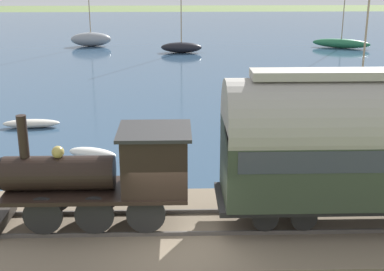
{
  "coord_description": "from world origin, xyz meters",
  "views": [
    {
      "loc": [
        -13.6,
        -0.09,
        7.91
      ],
      "look_at": [
        4.34,
        -0.61,
        2.19
      ],
      "focal_mm": 50.0,
      "sensor_mm": 36.0,
      "label": 1
    }
  ],
  "objects_px": {
    "passenger_coach": "(372,141)",
    "rowboat_far_out": "(250,136)",
    "rowboat_near_shore": "(93,154)",
    "sailboat_teal": "(358,113)",
    "steam_locomotive": "(114,170)",
    "sailboat_green": "(341,43)",
    "sailboat_gray": "(91,39)",
    "rowboat_off_pier": "(31,123)",
    "sailboat_black": "(181,47)"
  },
  "relations": [
    {
      "from": "rowboat_near_shore",
      "to": "sailboat_teal",
      "type": "bearing_deg",
      "value": -48.03
    },
    {
      "from": "passenger_coach",
      "to": "sailboat_green",
      "type": "relative_size",
      "value": 1.12
    },
    {
      "from": "steam_locomotive",
      "to": "sailboat_teal",
      "type": "distance_m",
      "value": 16.63
    },
    {
      "from": "passenger_coach",
      "to": "rowboat_near_shore",
      "type": "xyz_separation_m",
      "value": [
        7.0,
        9.3,
        -2.77
      ]
    },
    {
      "from": "steam_locomotive",
      "to": "sailboat_teal",
      "type": "relative_size",
      "value": 0.9
    },
    {
      "from": "sailboat_black",
      "to": "rowboat_off_pier",
      "type": "bearing_deg",
      "value": 167.03
    },
    {
      "from": "sailboat_gray",
      "to": "rowboat_far_out",
      "type": "relative_size",
      "value": 3.81
    },
    {
      "from": "sailboat_gray",
      "to": "rowboat_near_shore",
      "type": "distance_m",
      "value": 34.04
    },
    {
      "from": "passenger_coach",
      "to": "sailboat_green",
      "type": "xyz_separation_m",
      "value": [
        38.69,
        -10.84,
        -2.51
      ]
    },
    {
      "from": "sailboat_teal",
      "to": "sailboat_green",
      "type": "relative_size",
      "value": 0.81
    },
    {
      "from": "sailboat_gray",
      "to": "rowboat_far_out",
      "type": "xyz_separation_m",
      "value": [
        -31.26,
        -12.17,
        -0.53
      ]
    },
    {
      "from": "rowboat_far_out",
      "to": "rowboat_off_pier",
      "type": "relative_size",
      "value": 0.87
    },
    {
      "from": "sailboat_teal",
      "to": "rowboat_off_pier",
      "type": "height_order",
      "value": "sailboat_teal"
    },
    {
      "from": "sailboat_black",
      "to": "rowboat_off_pier",
      "type": "distance_m",
      "value": 25.63
    },
    {
      "from": "rowboat_far_out",
      "to": "rowboat_near_shore",
      "type": "relative_size",
      "value": 1.09
    },
    {
      "from": "steam_locomotive",
      "to": "sailboat_teal",
      "type": "xyz_separation_m",
      "value": [
        12.07,
        -11.33,
        -1.63
      ]
    },
    {
      "from": "passenger_coach",
      "to": "sailboat_black",
      "type": "relative_size",
      "value": 0.96
    },
    {
      "from": "passenger_coach",
      "to": "sailboat_teal",
      "type": "height_order",
      "value": "sailboat_teal"
    },
    {
      "from": "sailboat_teal",
      "to": "rowboat_off_pier",
      "type": "distance_m",
      "value": 16.92
    },
    {
      "from": "steam_locomotive",
      "to": "sailboat_gray",
      "type": "xyz_separation_m",
      "value": [
        40.66,
        6.87,
        -1.46
      ]
    },
    {
      "from": "sailboat_gray",
      "to": "sailboat_teal",
      "type": "xyz_separation_m",
      "value": [
        -28.59,
        -18.2,
        -0.18
      ]
    },
    {
      "from": "sailboat_green",
      "to": "rowboat_off_pier",
      "type": "bearing_deg",
      "value": 162.76
    },
    {
      "from": "steam_locomotive",
      "to": "passenger_coach",
      "type": "xyz_separation_m",
      "value": [
        0.0,
        -7.53,
        0.82
      ]
    },
    {
      "from": "steam_locomotive",
      "to": "sailboat_teal",
      "type": "bearing_deg",
      "value": -43.2
    },
    {
      "from": "sailboat_gray",
      "to": "sailboat_teal",
      "type": "bearing_deg",
      "value": -149.09
    },
    {
      "from": "sailboat_teal",
      "to": "rowboat_far_out",
      "type": "distance_m",
      "value": 6.6
    },
    {
      "from": "steam_locomotive",
      "to": "rowboat_near_shore",
      "type": "bearing_deg",
      "value": 14.15
    },
    {
      "from": "sailboat_gray",
      "to": "rowboat_off_pier",
      "type": "relative_size",
      "value": 3.32
    },
    {
      "from": "sailboat_gray",
      "to": "sailboat_teal",
      "type": "distance_m",
      "value": 33.89
    },
    {
      "from": "rowboat_far_out",
      "to": "sailboat_teal",
      "type": "bearing_deg",
      "value": -54.01
    },
    {
      "from": "passenger_coach",
      "to": "sailboat_gray",
      "type": "height_order",
      "value": "sailboat_gray"
    },
    {
      "from": "rowboat_off_pier",
      "to": "rowboat_near_shore",
      "type": "relative_size",
      "value": 1.25
    },
    {
      "from": "sailboat_teal",
      "to": "steam_locomotive",
      "type": "bearing_deg",
      "value": 137.57
    },
    {
      "from": "steam_locomotive",
      "to": "sailboat_teal",
      "type": "height_order",
      "value": "sailboat_teal"
    },
    {
      "from": "steam_locomotive",
      "to": "sailboat_black",
      "type": "distance_m",
      "value": 36.28
    },
    {
      "from": "rowboat_far_out",
      "to": "sailboat_green",
      "type": "bearing_deg",
      "value": -11.98
    },
    {
      "from": "sailboat_gray",
      "to": "rowboat_near_shore",
      "type": "bearing_deg",
      "value": -172.94
    },
    {
      "from": "steam_locomotive",
      "to": "sailboat_green",
      "type": "distance_m",
      "value": 42.86
    },
    {
      "from": "sailboat_black",
      "to": "rowboat_near_shore",
      "type": "xyz_separation_m",
      "value": [
        -29.16,
        4.1,
        -0.32
      ]
    },
    {
      "from": "rowboat_far_out",
      "to": "rowboat_near_shore",
      "type": "xyz_separation_m",
      "value": [
        -2.39,
        7.07,
        0.02
      ]
    },
    {
      "from": "steam_locomotive",
      "to": "rowboat_near_shore",
      "type": "relative_size",
      "value": 2.54
    },
    {
      "from": "sailboat_teal",
      "to": "sailboat_green",
      "type": "bearing_deg",
      "value": -14.05
    },
    {
      "from": "sailboat_teal",
      "to": "sailboat_green",
      "type": "xyz_separation_m",
      "value": [
        26.62,
        -7.04,
        -0.06
      ]
    },
    {
      "from": "sailboat_black",
      "to": "rowboat_off_pier",
      "type": "xyz_separation_m",
      "value": [
        -24.37,
        7.92,
        -0.35
      ]
    },
    {
      "from": "steam_locomotive",
      "to": "passenger_coach",
      "type": "distance_m",
      "value": 7.58
    },
    {
      "from": "steam_locomotive",
      "to": "rowboat_near_shore",
      "type": "height_order",
      "value": "steam_locomotive"
    },
    {
      "from": "rowboat_near_shore",
      "to": "sailboat_gray",
      "type": "bearing_deg",
      "value": 29.45
    },
    {
      "from": "sailboat_green",
      "to": "steam_locomotive",
      "type": "bearing_deg",
      "value": 179.07
    },
    {
      "from": "passenger_coach",
      "to": "rowboat_far_out",
      "type": "xyz_separation_m",
      "value": [
        9.39,
        2.22,
        -2.8
      ]
    },
    {
      "from": "sailboat_green",
      "to": "rowboat_far_out",
      "type": "height_order",
      "value": "sailboat_green"
    }
  ]
}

